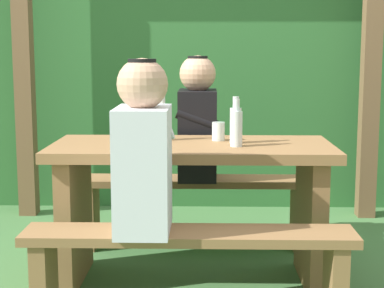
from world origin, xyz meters
name	(u,v)px	position (x,y,z in m)	size (l,w,h in m)	color
ground_plane	(192,281)	(0.00, 0.00, 0.00)	(12.00, 12.00, 0.00)	#42723D
hedge_backdrop	(198,85)	(0.00, 2.08, 0.89)	(6.40, 1.08, 1.77)	#2D652F
pergola_post_left	(24,71)	(-1.21, 1.30, 1.03)	(0.12, 0.12, 2.06)	brown
pergola_post_right	(371,72)	(1.21, 1.30, 1.03)	(0.12, 0.12, 2.06)	brown
picnic_table	(192,188)	(0.00, 0.00, 0.49)	(1.40, 0.64, 0.72)	olive
bench_near	(189,258)	(0.00, -0.55, 0.31)	(1.40, 0.24, 0.43)	olive
bench_far	(194,198)	(0.00, 0.55, 0.31)	(1.40, 0.24, 0.43)	olive
person_white_shirt	(143,153)	(-0.19, -0.54, 0.76)	(0.25, 0.35, 0.72)	silver
person_black_coat	(198,122)	(0.02, 0.54, 0.76)	(0.25, 0.35, 0.72)	black
drinking_glass	(218,131)	(0.13, 0.11, 0.76)	(0.07, 0.07, 0.10)	silver
bottle_left	(236,127)	(0.22, -0.08, 0.81)	(0.06, 0.06, 0.23)	silver
bottle_right	(236,124)	(0.22, 0.03, 0.81)	(0.06, 0.06, 0.23)	silver
bottle_center	(163,122)	(-0.15, 0.12, 0.81)	(0.06, 0.06, 0.23)	silver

